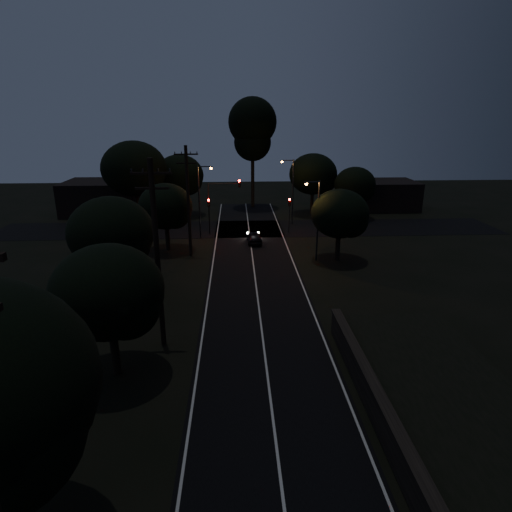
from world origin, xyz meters
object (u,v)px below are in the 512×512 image
utility_pole_far (188,200)px  car (254,237)px  signal_right (289,209)px  streetlight_a (201,197)px  streetlight_b (291,187)px  signal_left (209,210)px  signal_mast (223,196)px  utility_pole_mid (157,253)px  streetlight_c (316,215)px  tall_pine (253,129)px

utility_pole_far → car: size_ratio=2.86×
utility_pole_far → signal_right: 13.53m
streetlight_a → streetlight_b: bearing=29.5°
signal_left → signal_right: size_ratio=1.00×
streetlight_a → signal_mast: bearing=39.8°
signal_mast → utility_pole_mid: bearing=-97.0°
signal_mast → streetlight_b: (8.22, 4.01, 0.30)m
utility_pole_far → signal_left: utility_pole_far is taller
utility_pole_far → utility_pole_mid: bearing=-90.0°
signal_left → signal_mast: bearing=0.1°
signal_mast → car: signal_mast is taller
signal_left → streetlight_c: size_ratio=0.55×
signal_left → streetlight_b: size_ratio=0.51×
tall_pine → streetlight_b: size_ratio=1.94×
utility_pole_far → tall_pine: (7.00, 23.00, 5.73)m
signal_left → streetlight_c: streetlight_c is taller
tall_pine → car: tall_pine is taller
signal_mast → streetlight_c: 13.28m
signal_right → car: 6.18m
utility_pole_far → signal_right: (10.60, 7.99, -2.65)m
signal_mast → streetlight_c: bearing=-48.8°
signal_mast → streetlight_b: bearing=26.0°
tall_pine → signal_right: (3.60, -15.01, -8.38)m
utility_pole_far → streetlight_a: 6.10m
utility_pole_mid → signal_right: 27.30m
signal_right → streetlight_c: (1.23, -9.99, 1.51)m
signal_left → signal_right: 9.20m
tall_pine → streetlight_b: 13.52m
utility_pole_mid → streetlight_a: bearing=88.3°
signal_right → streetlight_a: size_ratio=0.51×
signal_left → utility_pole_mid: bearing=-93.2°
signal_left → streetlight_b: streetlight_b is taller
streetlight_a → utility_pole_far: bearing=-96.6°
signal_left → signal_right: (9.20, 0.00, 0.00)m
utility_pole_mid → streetlight_b: 31.15m
signal_left → streetlight_a: bearing=-109.6°
utility_pole_mid → streetlight_a: size_ratio=1.38×
streetlight_c → tall_pine: bearing=100.9°
signal_mast → signal_left: bearing=-179.9°
tall_pine → utility_pole_mid: bearing=-99.9°
signal_left → car: (4.99, -3.95, -2.21)m
streetlight_b → car: bearing=-121.7°
streetlight_c → signal_mast: bearing=131.2°
utility_pole_mid → utility_pole_far: 17.00m
streetlight_a → signal_left: bearing=70.4°
utility_pole_mid → streetlight_a: utility_pole_mid is taller
utility_pole_far → streetlight_c: bearing=-9.6°
utility_pole_mid → signal_mast: utility_pole_mid is taller
signal_right → signal_mast: signal_mast is taller
streetlight_c → car: bearing=132.0°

